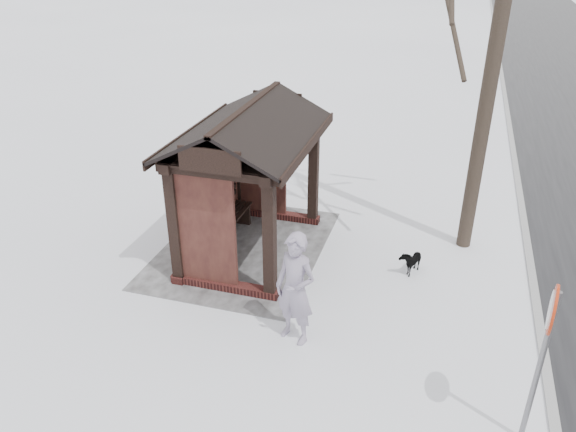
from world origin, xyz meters
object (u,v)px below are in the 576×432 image
object	(u,v)px
pedestrian	(295,289)
dog	(411,260)
bus_shelter	(241,151)
road_sign	(546,335)

from	to	relation	value
pedestrian	dog	xyz separation A→B (m)	(-2.56, 1.59, -0.71)
pedestrian	dog	bearing A→B (deg)	77.50
bus_shelter	dog	bearing A→B (deg)	92.01
dog	road_sign	world-z (taller)	road_sign
bus_shelter	road_sign	world-z (taller)	bus_shelter
dog	road_sign	size ratio (longest dim) A/B	0.25
bus_shelter	road_sign	bearing A→B (deg)	55.82
pedestrian	dog	size ratio (longest dim) A/B	3.22
bus_shelter	dog	distance (m)	3.89
pedestrian	bus_shelter	bearing A→B (deg)	145.69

